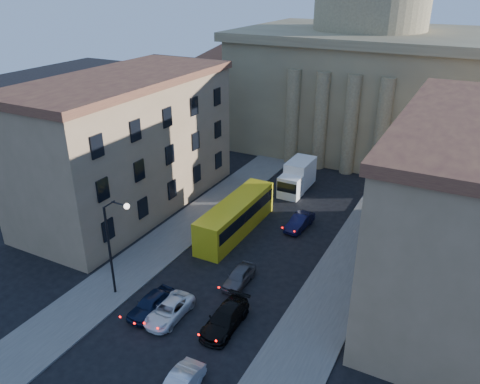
% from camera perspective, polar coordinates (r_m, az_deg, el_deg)
% --- Properties ---
extents(sidewalk_left, '(5.00, 60.00, 0.15)m').
position_cam_1_polar(sidewalk_left, '(47.91, -7.95, -5.31)').
color(sidewalk_left, '#575450').
rests_on(sidewalk_left, ground).
extents(sidewalk_right, '(5.00, 60.00, 0.15)m').
position_cam_1_polar(sidewalk_right, '(41.70, 11.92, -10.70)').
color(sidewalk_right, '#575450').
rests_on(sidewalk_right, ground).
extents(church, '(68.02, 28.76, 36.60)m').
position_cam_1_polar(church, '(73.62, 14.89, 14.59)').
color(church, '#766548').
rests_on(church, ground).
extents(building_left, '(11.60, 26.60, 14.70)m').
position_cam_1_polar(building_left, '(52.70, -13.54, 5.86)').
color(building_left, '#A38260').
rests_on(building_left, ground).
extents(building_right, '(11.60, 26.60, 14.70)m').
position_cam_1_polar(building_right, '(40.78, 25.97, -1.73)').
color(building_right, '#A38260').
rests_on(building_right, ground).
extents(street_lamp, '(2.62, 0.44, 8.83)m').
position_cam_1_polar(street_lamp, '(37.88, -15.20, -5.63)').
color(street_lamp, black).
rests_on(street_lamp, ground).
extents(car_left_near, '(2.00, 4.52, 1.51)m').
position_cam_1_polar(car_left_near, '(38.03, -10.78, -13.23)').
color(car_left_near, black).
rests_on(car_left_near, ground).
extents(car_left_mid, '(2.24, 4.73, 1.30)m').
position_cam_1_polar(car_left_mid, '(37.32, -8.63, -14.10)').
color(car_left_mid, white).
rests_on(car_left_mid, ground).
extents(car_right_mid, '(2.25, 5.26, 1.51)m').
position_cam_1_polar(car_right_mid, '(36.05, -1.82, -15.18)').
color(car_right_mid, black).
rests_on(car_right_mid, ground).
extents(car_right_far, '(1.84, 4.20, 1.41)m').
position_cam_1_polar(car_right_far, '(40.42, -0.11, -10.25)').
color(car_right_far, '#4C4C51').
rests_on(car_right_far, ground).
extents(car_right_distant, '(1.93, 4.53, 1.45)m').
position_cam_1_polar(car_right_distant, '(49.04, 7.27, -3.64)').
color(car_right_distant, black).
rests_on(car_right_distant, ground).
extents(city_bus, '(2.86, 12.18, 3.43)m').
position_cam_1_polar(city_bus, '(47.49, -0.51, -2.90)').
color(city_bus, gold).
rests_on(city_bus, ground).
extents(box_truck, '(2.64, 6.57, 3.60)m').
position_cam_1_polar(box_truck, '(57.30, 6.99, 1.80)').
color(box_truck, white).
rests_on(box_truck, ground).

